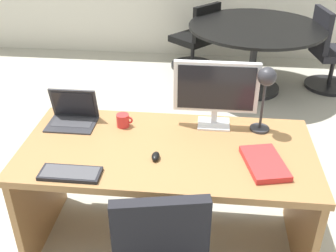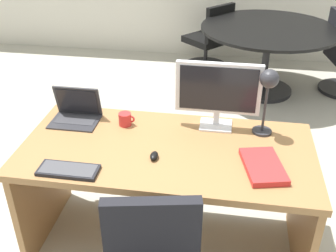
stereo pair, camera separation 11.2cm
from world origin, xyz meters
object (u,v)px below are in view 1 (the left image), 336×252
object	(u,v)px
coffee_mug	(123,120)
meeting_table	(255,41)
monitor	(216,90)
keyboard	(70,173)
mouse	(156,156)
laptop	(73,112)
desk_lamp	(266,85)
desk	(168,171)
book	(264,163)
meeting_chair_near	(329,57)
meeting_chair_far	(196,43)

from	to	relation	value
coffee_mug	meeting_table	bearing A→B (deg)	65.92
monitor	keyboard	bearing A→B (deg)	-140.82
keyboard	mouse	size ratio (longest dim) A/B	4.00
laptop	mouse	size ratio (longest dim) A/B	3.75
monitor	mouse	size ratio (longest dim) A/B	6.40
desk_lamp	laptop	bearing A→B (deg)	179.68
desk	meeting_table	bearing A→B (deg)	73.66
desk	coffee_mug	world-z (taller)	coffee_mug
desk	keyboard	bearing A→B (deg)	-142.75
meeting_table	book	bearing A→B (deg)	-93.82
meeting_table	meeting_chair_near	distance (m)	0.91
desk	mouse	size ratio (longest dim) A/B	21.23
keyboard	coffee_mug	size ratio (longest dim) A/B	3.10
monitor	keyboard	xyz separation A→B (m)	(-0.74, -0.61, -0.24)
book	meeting_chair_near	bearing A→B (deg)	69.18
desk_lamp	meeting_table	size ratio (longest dim) A/B	0.29
keyboard	meeting_chair_near	bearing A→B (deg)	54.98
monitor	meeting_table	xyz separation A→B (m)	(0.45, 2.21, -0.42)
meeting_chair_near	laptop	bearing A→B (deg)	-132.88
meeting_chair_far	coffee_mug	bearing A→B (deg)	-96.93
mouse	meeting_chair_near	distance (m)	3.24
book	meeting_table	bearing A→B (deg)	86.18
keyboard	desk_lamp	bearing A→B (deg)	28.26
laptop	desk_lamp	size ratio (longest dim) A/B	0.71
monitor	laptop	bearing A→B (deg)	-177.01
mouse	coffee_mug	size ratio (longest dim) A/B	0.77
desk	book	bearing A→B (deg)	-17.50
laptop	meeting_chair_near	size ratio (longest dim) A/B	0.33
keyboard	desk_lamp	distance (m)	1.21
desk_lamp	meeting_table	bearing A→B (deg)	85.77
coffee_mug	meeting_chair_near	size ratio (longest dim) A/B	0.11
meeting_chair_near	meeting_table	bearing A→B (deg)	-170.72
desk_lamp	keyboard	bearing A→B (deg)	-151.74
mouse	desk_lamp	bearing A→B (deg)	30.81
keyboard	mouse	world-z (taller)	mouse
monitor	laptop	size ratio (longest dim) A/B	1.70
meeting_chair_far	desk	bearing A→B (deg)	-90.88
coffee_mug	meeting_chair_near	bearing A→B (deg)	51.99
desk	meeting_table	distance (m)	2.55
laptop	meeting_chair_far	distance (m)	2.96
keyboard	book	world-z (taller)	book
desk	meeting_table	size ratio (longest dim) A/B	1.15
monitor	coffee_mug	size ratio (longest dim) A/B	4.95
mouse	monitor	bearing A→B (deg)	52.39
meeting_chair_near	meeting_chair_far	world-z (taller)	meeting_chair_near
keyboard	monitor	bearing A→B (deg)	39.18
desk_lamp	meeting_chair_near	xyz separation A→B (m)	(1.04, 2.40, -0.69)
laptop	meeting_table	bearing A→B (deg)	59.07
coffee_mug	laptop	bearing A→B (deg)	175.08
keyboard	meeting_chair_near	distance (m)	3.63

